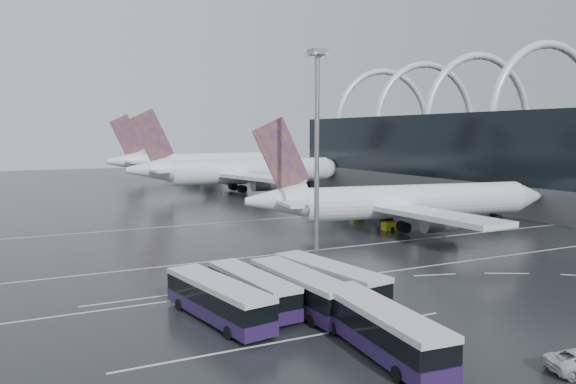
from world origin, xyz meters
name	(u,v)px	position (x,y,z in m)	size (l,w,h in m)	color
ground	(410,264)	(0.00, 0.00, 0.00)	(420.00, 420.00, 0.00)	black
lane_marking_near	(421,267)	(0.00, -2.00, 0.01)	(120.00, 0.25, 0.01)	silver
lane_marking_mid	(355,246)	(0.00, 12.00, 0.01)	(120.00, 0.25, 0.01)	silver
lane_marking_far	(271,219)	(0.00, 40.00, 0.01)	(120.00, 0.25, 0.01)	silver
bus_bay_line_south	(295,339)	(-24.00, -16.00, 0.01)	(28.00, 0.25, 0.01)	silver
bus_bay_line_north	(223,288)	(-24.00, 0.00, 0.01)	(28.00, 0.25, 0.01)	silver
airliner_main	(401,202)	(13.81, 19.59, 4.57)	(53.81, 46.67, 18.25)	white
airliner_gate_b	(241,172)	(12.80, 86.54, 5.47)	(62.67, 56.63, 21.86)	white
airliner_gate_c	(195,163)	(14.28, 133.06, 5.47)	(61.31, 56.54, 21.85)	white
bus_row_near_a	(218,299)	(-27.82, -9.19, 1.86)	(5.24, 14.06, 3.38)	#271645
bus_row_near_b	(252,289)	(-23.95, -7.35, 1.76)	(4.00, 13.17, 3.19)	#271645
bus_row_near_c	(300,289)	(-20.25, -9.74, 1.88)	(3.91, 14.08, 3.43)	#271645
bus_row_near_d	(329,281)	(-16.49, -8.41, 1.90)	(5.15, 14.34, 3.45)	#271645
bus_row_far_c	(381,328)	(-19.75, -21.25, 1.90)	(4.27, 14.24, 3.45)	#271645
floodlight_mast	(317,126)	(-6.33, 11.88, 16.78)	(2.04, 2.04, 26.67)	gray
gse_cart_belly_b	(421,215)	(25.72, 28.58, 0.57)	(2.10, 1.24, 1.14)	slate
gse_cart_belly_c	(390,226)	(12.32, 20.45, 0.69)	(2.52, 1.49, 1.37)	gold
gse_cart_belly_d	(460,216)	(31.66, 24.71, 0.55)	(2.03, 1.20, 1.11)	slate
gse_cart_belly_e	(357,216)	(14.24, 33.03, 0.61)	(2.25, 1.33, 1.23)	gold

